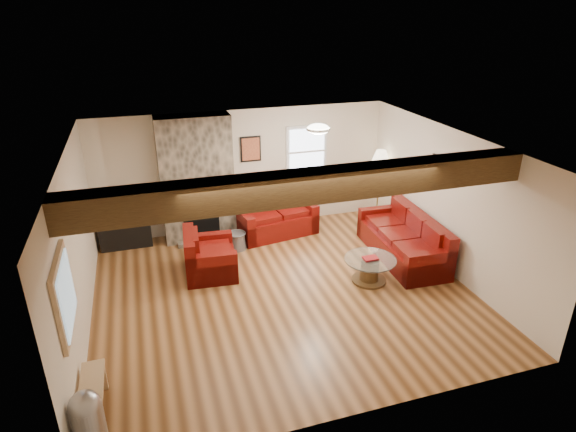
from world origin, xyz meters
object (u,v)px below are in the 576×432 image
tv_cabinet (126,235)px  floor_lamp (380,161)px  loveseat (275,214)px  armchair_red (210,253)px  coffee_table (370,270)px  television (123,213)px  sofa_three (403,237)px

tv_cabinet → floor_lamp: size_ratio=0.61×
loveseat → tv_cabinet: bearing=165.2°
armchair_red → coffee_table: (2.55, -1.09, -0.18)m
armchair_red → television: size_ratio=1.31×
loveseat → armchair_red: loveseat is taller
loveseat → floor_lamp: 2.48m
television → floor_lamp: 5.31m
television → tv_cabinet: bearing=0.0°
coffee_table → tv_cabinet: size_ratio=0.91×
armchair_red → tv_cabinet: bearing=47.4°
sofa_three → television: bearing=-109.5°
sofa_three → coffee_table: (-0.97, -0.61, -0.20)m
sofa_three → television: size_ratio=2.88×
television → floor_lamp: (5.25, -0.38, 0.66)m
armchair_red → coffee_table: size_ratio=1.12×
coffee_table → television: bearing=146.3°
sofa_three → floor_lamp: floor_lamp is taller
sofa_three → tv_cabinet: size_ratio=2.24×
television → floor_lamp: floor_lamp is taller
armchair_red → floor_lamp: (3.83, 1.17, 0.97)m
armchair_red → tv_cabinet: (-1.42, 1.55, -0.16)m
armchair_red → coffee_table: armchair_red is taller
tv_cabinet → television: 0.46m
sofa_three → tv_cabinet: bearing=-109.5°
sofa_three → floor_lamp: size_ratio=1.36×
sofa_three → armchair_red: (-3.51, 0.48, -0.02)m
coffee_table → tv_cabinet: bearing=146.3°
coffee_table → floor_lamp: 2.85m
loveseat → tv_cabinet: 2.98m
floor_lamp → television: bearing=175.9°
loveseat → floor_lamp: bearing=-11.0°
sofa_three → coffee_table: size_ratio=2.46×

